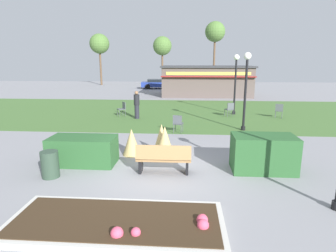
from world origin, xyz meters
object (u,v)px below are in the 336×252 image
Objects in this scene: person_strolling at (137,105)px; parked_car_west_slot at (158,84)px; cafe_chair_center at (178,122)px; trash_bin at (50,164)px; food_kiosk at (206,81)px; tree_center_bg at (162,46)px; lamppost_mid at (246,82)px; cafe_chair_west at (279,110)px; tree_left_bg at (215,32)px; parked_car_center_slot at (200,84)px; lamppost_far at (236,77)px; tree_right_bg at (99,44)px; cafe_chair_east at (230,108)px; park_bench at (164,159)px; cafe_chair_north at (122,108)px.

person_strolling reaches higher than parked_car_west_slot.
person_strolling is (-2.62, 3.33, 0.33)m from cafe_chair_center.
parked_car_west_slot is (0.21, 28.24, 0.24)m from trash_bin.
trash_bin is 22.13m from food_kiosk.
parked_car_west_slot is at bearing 98.63° from cafe_chair_center.
lamppost_mid is at bearing -76.97° from tree_center_bg.
cafe_chair_west is 0.53× the size of person_strolling.
tree_left_bg is (7.73, 33.75, 6.94)m from trash_bin.
parked_car_center_slot is at bearing 92.78° from food_kiosk.
trash_bin is at bearing -105.58° from food_kiosk.
lamppost_far is 0.53× the size of tree_right_bg.
lamppost_mid is 4.06m from cafe_chair_east.
park_bench is 1.01× the size of person_strolling.
person_strolling reaches higher than park_bench.
person_strolling is 0.39× the size of parked_car_west_slot.
parked_car_center_slot is (-1.33, 21.80, -1.80)m from lamppost_mid.
parked_car_west_slot is 5.39m from parked_car_center_slot.
park_bench is 7.16m from lamppost_mid.
lamppost_far reaches higher than cafe_chair_east.
park_bench is at bearing 9.12° from trash_bin.
food_kiosk is at bearing 108.11° from cafe_chair_west.
cafe_chair_west is at bearing -85.29° from tree_left_bg.
cafe_chair_center is at bearing -81.37° from parked_car_west_slot.
cafe_chair_west and cafe_chair_center have the same top height.
trash_bin is 0.11× the size of tree_right_bg.
park_bench is 0.19× the size of tree_left_bg.
lamppost_mid is 2.28× the size of person_strolling.
cafe_chair_west is 20.77m from parked_car_west_slot.
tree_center_bg is at bearing 125.73° from parked_car_center_slot.
tree_center_bg is at bearing 89.59° from cafe_chair_north.
tree_right_bg is at bearing -92.26° from person_strolling.
food_kiosk is 9.05m from parked_car_west_slot.
cafe_chair_west reaches higher than trash_bin.
tree_right_bg is (-8.67, 33.28, 5.40)m from trash_bin.
parked_car_center_slot is 0.59× the size of tree_right_bg.
food_kiosk is 10.11× the size of cafe_chair_center.
parked_car_center_slot is at bearing 85.43° from park_bench.
lamppost_mid is at bearing -92.66° from lamppost_far.
tree_left_bg is at bearing 72.00° from cafe_chair_north.
tree_left_bg is at bearing 36.19° from parked_car_west_slot.
food_kiosk is 10.11× the size of cafe_chair_north.
park_bench is 1.91× the size of cafe_chair_west.
park_bench is at bearing 81.67° from person_strolling.
parked_car_west_slot is (-9.50, 18.47, 0.12)m from cafe_chair_west.
lamppost_far is 0.44× the size of tree_left_bg.
tree_left_bg is at bearing 82.55° from park_bench.
tree_right_bg reaches higher than tree_center_bg.
lamppost_far is at bearing -91.48° from tree_left_bg.
lamppost_mid is 1.00× the size of lamppost_far.
parked_car_west_slot is (-5.73, 6.95, -0.85)m from food_kiosk.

